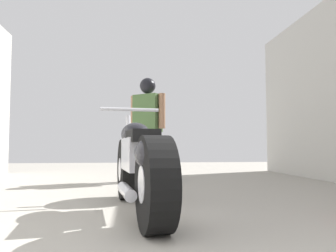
{
  "coord_description": "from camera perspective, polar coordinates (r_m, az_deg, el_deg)",
  "views": [
    {
      "loc": [
        -0.28,
        -0.43,
        0.57
      ],
      "look_at": [
        0.17,
        3.62,
        0.82
      ],
      "focal_mm": 35.57,
      "sensor_mm": 36.0,
      "label": 1
    }
  ],
  "objects": [
    {
      "name": "ground_plane",
      "position": [
        3.87,
        -2.23,
        -12.0
      ],
      "size": [
        16.26,
        16.26,
        0.0
      ],
      "primitive_type": "plane",
      "color": "#9E998E"
    },
    {
      "name": "mechanic_in_blue",
      "position": [
        5.53,
        -3.52,
        1.22
      ],
      "size": [
        0.6,
        0.49,
        1.71
      ],
      "color": "#2D3851",
      "rests_on": "ground_plane"
    },
    {
      "name": "motorcycle_maroon_cruiser",
      "position": [
        2.89,
        -4.95,
        -6.51
      ],
      "size": [
        0.64,
        2.11,
        0.98
      ],
      "color": "black",
      "rests_on": "ground_plane"
    }
  ]
}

